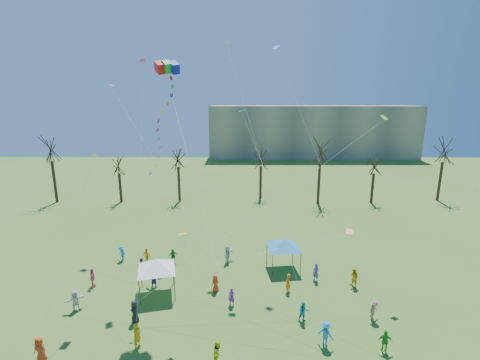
{
  "coord_description": "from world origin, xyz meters",
  "views": [
    {
      "loc": [
        1.2,
        -18.47,
        16.63
      ],
      "look_at": [
        1.07,
        5.0,
        11.0
      ],
      "focal_mm": 25.0,
      "sensor_mm": 36.0,
      "label": 1
    }
  ],
  "objects_px": {
    "big_box_kite": "(165,128)",
    "distant_building": "(311,131)",
    "canopy_tent_white": "(156,264)",
    "canopy_tent_blue": "(284,243)"
  },
  "relations": [
    {
      "from": "canopy_tent_white",
      "to": "canopy_tent_blue",
      "type": "xyz_separation_m",
      "value": [
        11.58,
        4.64,
        -0.07
      ]
    },
    {
      "from": "canopy_tent_white",
      "to": "canopy_tent_blue",
      "type": "distance_m",
      "value": 12.48
    },
    {
      "from": "distant_building",
      "to": "canopy_tent_white",
      "type": "distance_m",
      "value": 79.48
    },
    {
      "from": "distant_building",
      "to": "big_box_kite",
      "type": "relative_size",
      "value": 2.78
    },
    {
      "from": "big_box_kite",
      "to": "distant_building",
      "type": "bearing_deg",
      "value": 70.06
    },
    {
      "from": "canopy_tent_blue",
      "to": "distant_building",
      "type": "bearing_deg",
      "value": 76.56
    },
    {
      "from": "canopy_tent_blue",
      "to": "canopy_tent_white",
      "type": "bearing_deg",
      "value": -158.17
    },
    {
      "from": "canopy_tent_white",
      "to": "distant_building",
      "type": "bearing_deg",
      "value": 69.18
    },
    {
      "from": "distant_building",
      "to": "canopy_tent_blue",
      "type": "xyz_separation_m",
      "value": [
        -16.62,
        -69.52,
        -4.78
      ]
    },
    {
      "from": "canopy_tent_white",
      "to": "big_box_kite",
      "type": "bearing_deg",
      "value": 8.49
    }
  ]
}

